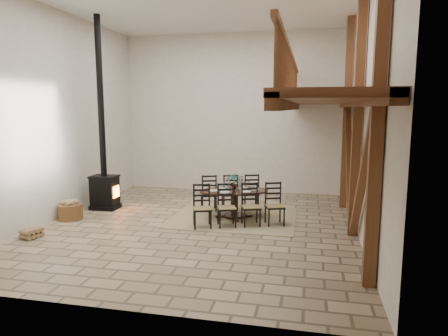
% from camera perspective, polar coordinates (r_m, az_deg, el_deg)
% --- Properties ---
extents(ground, '(8.00, 8.00, 0.00)m').
position_cam_1_polar(ground, '(9.32, -3.59, -8.14)').
color(ground, tan).
rests_on(ground, ground).
extents(room_shell, '(7.02, 8.02, 5.01)m').
position_cam_1_polar(room_shell, '(8.69, 3.93, 10.78)').
color(room_shell, silver).
rests_on(room_shell, ground).
extents(rug, '(3.00, 2.50, 0.02)m').
position_cam_1_polar(rug, '(9.90, 1.43, -7.06)').
color(rug, tan).
rests_on(rug, ground).
extents(dining_table, '(2.32, 2.36, 1.08)m').
position_cam_1_polar(dining_table, '(9.74, 1.51, -5.17)').
color(dining_table, black).
rests_on(dining_table, ground).
extents(wood_stove, '(0.70, 0.54, 5.00)m').
position_cam_1_polar(wood_stove, '(11.01, -16.81, 0.04)').
color(wood_stove, black).
rests_on(wood_stove, ground).
extents(log_basket, '(0.57, 0.57, 0.47)m').
position_cam_1_polar(log_basket, '(10.41, -21.10, -5.75)').
color(log_basket, brown).
rests_on(log_basket, ground).
extents(log_stack, '(0.39, 0.47, 0.20)m').
position_cam_1_polar(log_stack, '(9.31, -25.78, -8.37)').
color(log_stack, tan).
rests_on(log_stack, ground).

